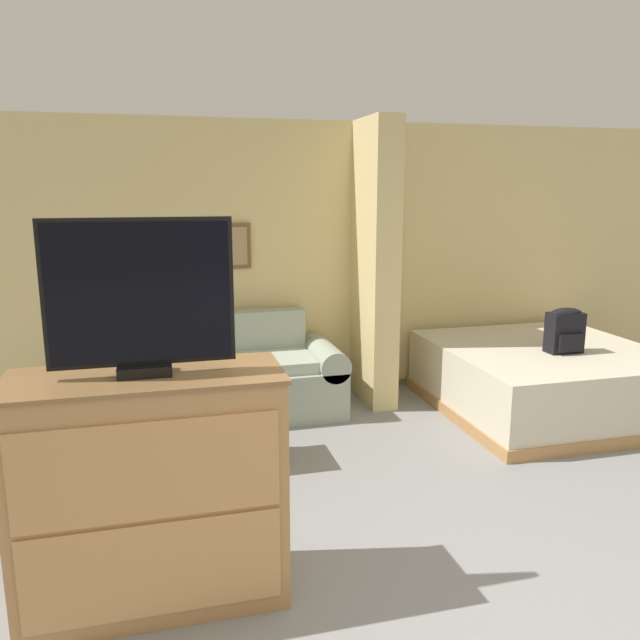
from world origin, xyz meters
TOP-DOWN VIEW (x-y plane):
  - wall_back at (-0.00, 3.77)m, footprint 7.66×0.16m
  - wall_partition_pillar at (0.44, 3.36)m, footprint 0.24×0.71m
  - couch at (-0.94, 3.29)m, footprint 2.00×0.84m
  - coffee_table at (-0.99, 2.26)m, footprint 0.66×0.46m
  - side_table at (-2.05, 3.32)m, footprint 0.38×0.38m
  - table_lamp at (-2.05, 3.32)m, footprint 0.34×0.34m
  - tv_dresser at (-1.58, 0.80)m, footprint 1.26×0.52m
  - tv at (-1.58, 0.80)m, footprint 0.82×0.16m
  - bed at (1.84, 2.71)m, footprint 1.88×1.93m
  - backpack at (1.87, 2.49)m, footprint 0.30×0.19m

SIDE VIEW (x-z plane):
  - bed at x=1.84m, z-range 0.01..0.60m
  - couch at x=-0.94m, z-range -0.12..0.76m
  - coffee_table at x=-0.99m, z-range 0.17..0.62m
  - side_table at x=-2.05m, z-range 0.17..0.76m
  - tv_dresser at x=-1.58m, z-range 0.00..1.15m
  - backpack at x=1.87m, z-range 0.60..0.99m
  - table_lamp at x=-2.05m, z-range 0.67..1.06m
  - wall_back at x=0.00m, z-range -0.01..2.59m
  - wall_partition_pillar at x=0.44m, z-range 0.00..2.60m
  - tv at x=-1.58m, z-range 1.15..1.86m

